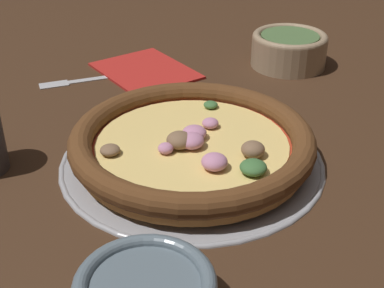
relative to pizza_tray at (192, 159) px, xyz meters
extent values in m
plane|color=#3D2616|center=(0.00, 0.00, 0.00)|extent=(3.00, 3.00, 0.00)
cylinder|color=#9E9EA3|center=(0.00, 0.00, 0.00)|extent=(0.31, 0.31, 0.00)
torus|color=#9E9EA3|center=(0.00, 0.00, 0.00)|extent=(0.32, 0.32, 0.01)
cylinder|color=#A86B33|center=(0.00, 0.00, 0.01)|extent=(0.27, 0.27, 0.01)
torus|color=#563319|center=(0.00, 0.00, 0.03)|extent=(0.29, 0.29, 0.03)
cylinder|color=#B7381E|center=(0.00, 0.00, 0.02)|extent=(0.24, 0.24, 0.00)
cylinder|color=#EAC670|center=(0.00, 0.00, 0.02)|extent=(0.23, 0.23, 0.00)
ellipsoid|color=#C17FA3|center=(-0.01, 0.04, 0.03)|extent=(0.03, 0.03, 0.01)
ellipsoid|color=brown|center=(0.07, 0.03, 0.03)|extent=(0.04, 0.04, 0.02)
ellipsoid|color=#C17FA3|center=(0.01, -0.01, 0.03)|extent=(0.03, 0.03, 0.02)
ellipsoid|color=brown|center=(0.00, -0.02, 0.03)|extent=(0.04, 0.04, 0.02)
ellipsoid|color=#C17FA3|center=(0.06, -0.02, 0.03)|extent=(0.04, 0.04, 0.02)
ellipsoid|color=#C17FA3|center=(-0.01, 0.01, 0.03)|extent=(0.04, 0.04, 0.02)
ellipsoid|color=#3D6B38|center=(0.09, 0.01, 0.03)|extent=(0.03, 0.03, 0.01)
ellipsoid|color=#C17FA3|center=(0.00, -0.04, 0.03)|extent=(0.02, 0.02, 0.01)
ellipsoid|color=#3D6B38|center=(-0.05, 0.08, 0.03)|extent=(0.02, 0.02, 0.01)
ellipsoid|color=brown|center=(-0.04, -0.09, 0.03)|extent=(0.03, 0.03, 0.01)
torus|color=slate|center=(0.16, -0.18, 0.03)|extent=(0.12, 0.12, 0.01)
cylinder|color=#9E8466|center=(-0.13, 0.32, 0.02)|extent=(0.13, 0.13, 0.05)
torus|color=#9E8466|center=(-0.13, 0.32, 0.05)|extent=(0.13, 0.13, 0.01)
cylinder|color=#4C6B3D|center=(-0.13, 0.32, 0.05)|extent=(0.10, 0.10, 0.00)
cube|color=#B2231E|center=(-0.27, 0.12, 0.00)|extent=(0.17, 0.14, 0.01)
cube|color=#B7B7BC|center=(-0.28, 0.07, 0.00)|extent=(0.06, 0.14, 0.00)
cube|color=#B7B7BC|center=(-0.31, -0.02, 0.00)|extent=(0.04, 0.05, 0.00)
camera|label=1|loc=(0.42, -0.35, 0.34)|focal=50.00mm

